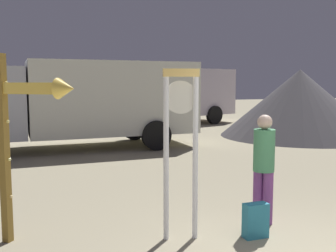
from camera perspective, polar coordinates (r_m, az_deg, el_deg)
The scene contains 7 objects.
standing_clock at distance 5.05m, azimuth 1.85°, elevation -1.36°, with size 0.47×0.18×2.20m.
arrow_sign at distance 5.10m, azimuth -19.71°, elevation 0.47°, with size 0.96×0.83×2.39m.
person_near_clock at distance 5.86m, azimuth 13.61°, elevation -5.21°, with size 0.30×0.30×1.58m.
backpack at distance 5.47m, azimuth 12.45°, elevation -13.17°, with size 0.33×0.20×0.46m.
box_truck_near at distance 12.57m, azimuth -11.71°, elevation 3.75°, with size 7.23×2.85×2.68m.
box_truck_far at distance 19.40m, azimuth 0.28°, elevation 4.74°, with size 7.62×4.54×2.72m.
dome_tent at distance 15.85m, azimuth 18.36°, elevation 3.15°, with size 5.90×5.90×2.54m.
Camera 1 is at (-2.99, -3.01, 2.03)m, focal length 42.35 mm.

